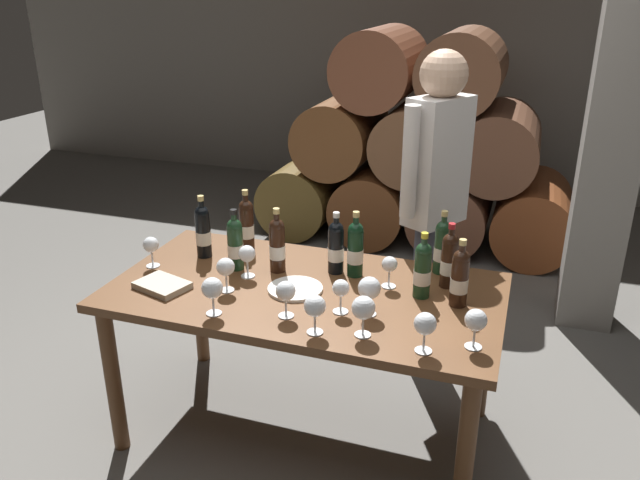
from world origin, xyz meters
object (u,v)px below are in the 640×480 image
object	(u,v)px
wine_bottle_4	(203,231)
wine_glass_4	(369,289)
wine_bottle_5	(460,277)
wine_glass_2	(315,307)
wine_glass_1	(247,255)
wine_bottle_1	(449,259)
wine_glass_8	(212,289)
wine_glass_9	(151,246)
wine_bottle_3	(235,243)
wine_bottle_9	(277,244)
wine_glass_5	(341,289)
wine_glass_6	(389,266)
wine_bottle_0	(423,269)
wine_bottle_2	(247,224)
wine_bottle_6	(355,248)
wine_glass_0	(425,325)
dining_table	(305,306)
wine_bottle_8	(442,246)
wine_glass_3	(226,268)
wine_glass_10	(363,309)
wine_glass_11	(476,321)
tasting_notebook	(162,285)
wine_glass_7	(286,292)
sommelier_presenting	(436,187)
wine_bottle_7	(336,247)
serving_plate	(295,289)

from	to	relation	value
wine_bottle_4	wine_glass_4	size ratio (longest dim) A/B	1.88
wine_bottle_5	wine_glass_2	xyz separation A→B (m)	(-0.48, -0.40, -0.02)
wine_glass_1	wine_bottle_1	bearing A→B (deg)	12.71
wine_glass_8	wine_glass_9	world-z (taller)	wine_glass_8
wine_bottle_3	wine_bottle_9	size ratio (longest dim) A/B	0.96
wine_glass_5	wine_glass_6	world-z (taller)	same
wine_bottle_0	wine_glass_6	world-z (taller)	wine_bottle_0
wine_bottle_5	wine_glass_4	bearing A→B (deg)	-148.65
wine_glass_6	wine_bottle_2	bearing A→B (deg)	166.51
wine_bottle_2	wine_glass_4	world-z (taller)	wine_bottle_2
wine_glass_4	wine_bottle_6	bearing A→B (deg)	114.49
wine_bottle_9	wine_glass_4	bearing A→B (deg)	-27.99
wine_bottle_2	wine_glass_6	xyz separation A→B (m)	(0.77, -0.18, -0.03)
wine_glass_0	wine_bottle_5	bearing A→B (deg)	80.19
wine_bottle_5	wine_bottle_6	distance (m)	0.50
dining_table	wine_bottle_1	world-z (taller)	wine_bottle_1
wine_glass_0	wine_glass_8	size ratio (longest dim) A/B	0.98
wine_bottle_4	wine_bottle_8	xyz separation A→B (m)	(1.12, 0.19, -0.00)
wine_bottle_9	wine_glass_3	world-z (taller)	wine_bottle_9
wine_bottle_0	wine_glass_10	bearing A→B (deg)	-110.90
wine_bottle_3	wine_glass_3	distance (m)	0.23
wine_glass_6	wine_glass_9	size ratio (longest dim) A/B	0.97
wine_bottle_6	wine_glass_11	distance (m)	0.74
wine_bottle_4	wine_glass_0	bearing A→B (deg)	-23.64
wine_glass_0	tasting_notebook	size ratio (longest dim) A/B	0.71
wine_glass_8	wine_glass_11	bearing A→B (deg)	4.58
wine_bottle_5	wine_bottle_8	bearing A→B (deg)	111.54
wine_glass_4	wine_glass_8	xyz separation A→B (m)	(-0.59, -0.20, -0.00)
wine_bottle_3	wine_bottle_6	size ratio (longest dim) A/B	0.95
wine_glass_7	wine_bottle_3	bearing A→B (deg)	138.05
sommelier_presenting	wine_bottle_4	bearing A→B (deg)	-150.16
wine_bottle_3	sommelier_presenting	xyz separation A→B (m)	(0.80, 0.66, 0.16)
wine_bottle_7	wine_bottle_1	bearing A→B (deg)	2.44
wine_glass_1	wine_glass_4	distance (m)	0.63
wine_glass_1	serving_plate	bearing A→B (deg)	-13.42
wine_bottle_5	wine_glass_1	distance (m)	0.94
wine_glass_2	wine_glass_8	world-z (taller)	wine_glass_8
wine_bottle_2	wine_glass_11	xyz separation A→B (m)	(1.17, -0.57, -0.02)
wine_bottle_8	wine_glass_7	world-z (taller)	wine_bottle_8
dining_table	wine_bottle_1	xyz separation A→B (m)	(0.58, 0.22, 0.22)
wine_bottle_6	tasting_notebook	xyz separation A→B (m)	(-0.76, -0.40, -0.12)
wine_bottle_2	wine_glass_7	size ratio (longest dim) A/B	2.01
wine_bottle_0	sommelier_presenting	size ratio (longest dim) A/B	0.17
wine_glass_6	wine_glass_7	distance (m)	0.51
wine_bottle_7	wine_glass_10	xyz separation A→B (m)	(0.27, -0.51, -0.01)
wine_glass_7	wine_glass_9	xyz separation A→B (m)	(-0.77, 0.24, -0.00)
wine_bottle_8	tasting_notebook	bearing A→B (deg)	-153.61
wine_glass_11	wine_glass_3	bearing A→B (deg)	173.49
wine_bottle_2	wine_glass_4	xyz separation A→B (m)	(0.75, -0.45, -0.02)
wine_bottle_3	tasting_notebook	distance (m)	0.38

